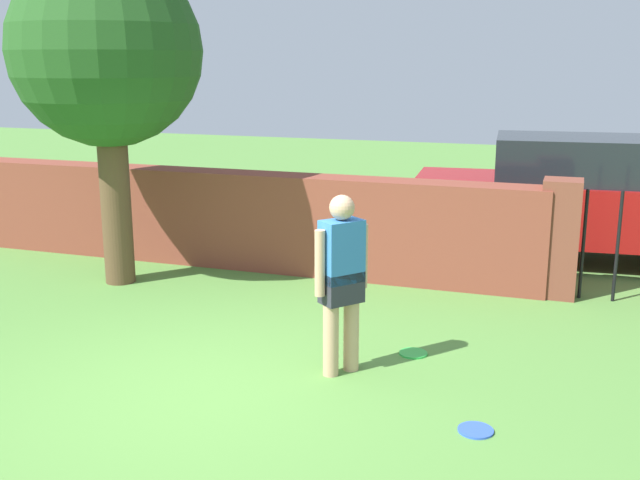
{
  "coord_description": "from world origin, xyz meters",
  "views": [
    {
      "loc": [
        2.83,
        -5.28,
        2.75
      ],
      "look_at": [
        0.48,
        1.56,
        1.0
      ],
      "focal_mm": 42.19,
      "sensor_mm": 36.0,
      "label": 1
    }
  ],
  "objects_px": {
    "tree": "(106,54)",
    "frisbee_blue": "(476,430)",
    "car": "(568,199)",
    "person": "(341,276)",
    "frisbee_green": "(413,353)"
  },
  "relations": [
    {
      "from": "person",
      "to": "car",
      "type": "bearing_deg",
      "value": -162.23
    },
    {
      "from": "tree",
      "to": "person",
      "type": "xyz_separation_m",
      "value": [
        3.49,
        -1.79,
        -1.9
      ]
    },
    {
      "from": "frisbee_green",
      "to": "tree",
      "type": "bearing_deg",
      "value": 163.78
    },
    {
      "from": "person",
      "to": "car",
      "type": "xyz_separation_m",
      "value": [
        1.8,
        4.8,
        -0.04
      ]
    },
    {
      "from": "person",
      "to": "tree",
      "type": "bearing_deg",
      "value": -78.93
    },
    {
      "from": "tree",
      "to": "frisbee_blue",
      "type": "distance_m",
      "value": 6.09
    },
    {
      "from": "car",
      "to": "frisbee_green",
      "type": "xyz_separation_m",
      "value": [
        -1.27,
        -4.17,
        -0.85
      ]
    },
    {
      "from": "tree",
      "to": "frisbee_blue",
      "type": "height_order",
      "value": "tree"
    },
    {
      "from": "car",
      "to": "person",
      "type": "bearing_deg",
      "value": 64.63
    },
    {
      "from": "frisbee_green",
      "to": "frisbee_blue",
      "type": "relative_size",
      "value": 1.0
    },
    {
      "from": "tree",
      "to": "frisbee_blue",
      "type": "relative_size",
      "value": 14.74
    },
    {
      "from": "person",
      "to": "frisbee_green",
      "type": "xyz_separation_m",
      "value": [
        0.53,
        0.63,
        -0.89
      ]
    },
    {
      "from": "frisbee_green",
      "to": "frisbee_blue",
      "type": "distance_m",
      "value": 1.56
    },
    {
      "from": "tree",
      "to": "frisbee_blue",
      "type": "xyz_separation_m",
      "value": [
        4.79,
        -2.52,
        -2.79
      ]
    },
    {
      "from": "person",
      "to": "frisbee_blue",
      "type": "xyz_separation_m",
      "value": [
        1.3,
        -0.73,
        -0.89
      ]
    }
  ]
}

